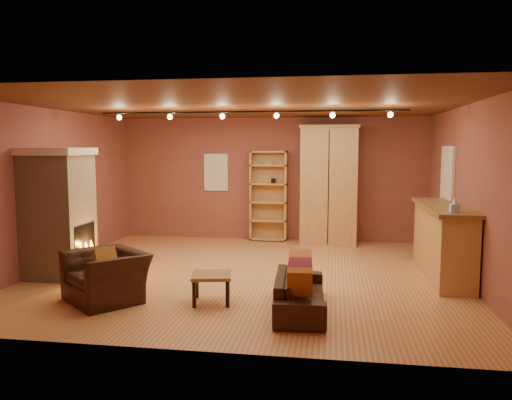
% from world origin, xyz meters
% --- Properties ---
extents(floor, '(7.00, 7.00, 0.00)m').
position_xyz_m(floor, '(0.00, 0.00, 0.00)').
color(floor, '#AD723D').
rests_on(floor, ground).
extents(ceiling, '(7.00, 7.00, 0.00)m').
position_xyz_m(ceiling, '(0.00, 0.00, 2.80)').
color(ceiling, brown).
rests_on(ceiling, back_wall).
extents(back_wall, '(7.00, 0.02, 2.80)m').
position_xyz_m(back_wall, '(0.00, 3.25, 1.40)').
color(back_wall, brown).
rests_on(back_wall, floor).
extents(left_wall, '(0.02, 6.50, 2.80)m').
position_xyz_m(left_wall, '(-3.50, 0.00, 1.40)').
color(left_wall, brown).
rests_on(left_wall, floor).
extents(right_wall, '(0.02, 6.50, 2.80)m').
position_xyz_m(right_wall, '(3.50, 0.00, 1.40)').
color(right_wall, brown).
rests_on(right_wall, floor).
extents(fireplace, '(1.01, 0.98, 2.12)m').
position_xyz_m(fireplace, '(-3.04, -0.60, 1.06)').
color(fireplace, tan).
rests_on(fireplace, floor).
extents(back_window, '(0.56, 0.04, 0.86)m').
position_xyz_m(back_window, '(-1.30, 3.23, 1.55)').
color(back_window, white).
rests_on(back_window, back_wall).
extents(bookcase, '(0.84, 0.33, 2.05)m').
position_xyz_m(bookcase, '(-0.04, 3.14, 1.04)').
color(bookcase, tan).
rests_on(bookcase, floor).
extents(armoire, '(1.28, 0.72, 2.60)m').
position_xyz_m(armoire, '(1.31, 2.92, 1.31)').
color(armoire, tan).
rests_on(armoire, floor).
extents(bar_counter, '(0.66, 2.49, 1.19)m').
position_xyz_m(bar_counter, '(3.20, 0.31, 0.60)').
color(bar_counter, tan).
rests_on(bar_counter, floor).
extents(tissue_box, '(0.12, 0.12, 0.22)m').
position_xyz_m(tissue_box, '(3.15, -0.61, 1.28)').
color(tissue_box, '#96CBF0').
rests_on(tissue_box, bar_counter).
extents(right_window, '(0.05, 0.90, 1.00)m').
position_xyz_m(right_window, '(3.47, 1.40, 1.65)').
color(right_window, white).
rests_on(right_window, right_wall).
extents(loveseat, '(0.56, 1.64, 0.71)m').
position_xyz_m(loveseat, '(1.00, -1.77, 0.34)').
color(loveseat, black).
rests_on(loveseat, floor).
extents(armchair, '(1.25, 1.20, 0.92)m').
position_xyz_m(armchair, '(-1.69, -1.76, 0.46)').
color(armchair, black).
rests_on(armchair, floor).
extents(coffee_table, '(0.62, 0.62, 0.40)m').
position_xyz_m(coffee_table, '(-0.22, -1.62, 0.34)').
color(coffee_table, olive).
rests_on(coffee_table, floor).
extents(track_rail, '(5.20, 0.09, 0.13)m').
position_xyz_m(track_rail, '(0.00, 0.20, 2.69)').
color(track_rail, black).
rests_on(track_rail, ceiling).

